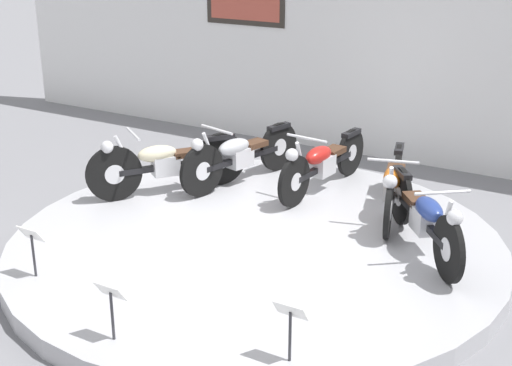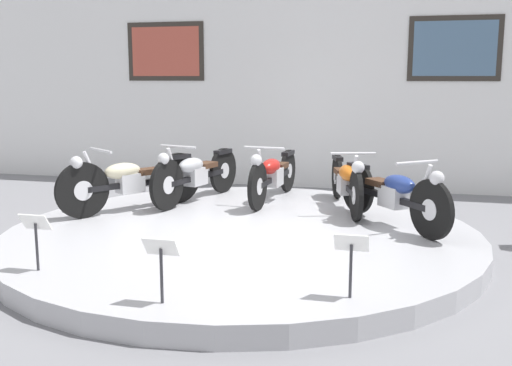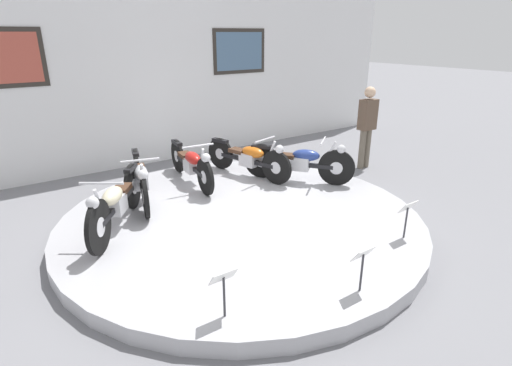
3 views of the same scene
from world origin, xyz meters
The scene contains 11 objects.
ground_plane centered at (0.00, 0.00, 0.00)m, with size 60.00×60.00×0.00m, color slate.
display_platform centered at (0.00, 0.00, 0.10)m, with size 5.20×5.20×0.20m, color #ADADB2.
back_wall centered at (0.00, 3.86, 2.09)m, with size 14.00×0.22×4.17m.
motorcycle_cream centered at (-1.61, 0.58, 0.60)m, with size 1.22×1.68×0.81m.
motorcycle_silver centered at (-1.01, 1.32, 0.58)m, with size 0.65×1.95×0.80m.
motorcycle_red centered at (0.00, 1.61, 0.57)m, with size 0.54×1.96×0.78m.
motorcycle_orange centered at (1.02, 1.32, 0.57)m, with size 0.67×1.90×0.78m.
motorcycle_blue centered at (1.61, 0.58, 0.58)m, with size 1.27×1.59×0.79m.
info_placard_front_left centered at (-1.35, -1.80, 0.56)m, with size 0.26×0.11×0.51m.
info_placard_front_centre centered at (0.00, -2.25, 0.56)m, with size 0.26×0.11×0.51m.
info_placard_front_right centered at (1.35, -1.80, 0.56)m, with size 0.26×0.11×0.51m.
Camera 2 is at (1.71, -6.20, 1.87)m, focal length 42.00 mm.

